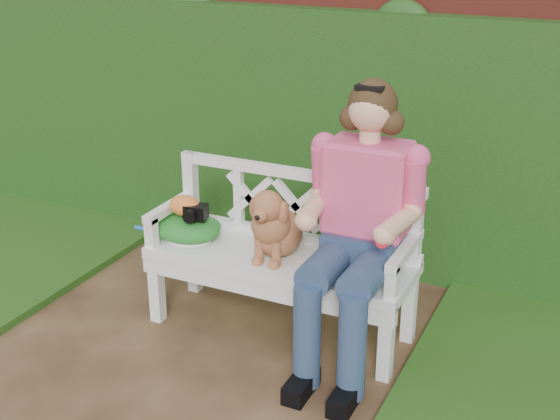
% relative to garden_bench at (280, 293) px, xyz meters
% --- Properties ---
extents(ground, '(60.00, 60.00, 0.00)m').
position_rel_garden_bench_xyz_m(ground, '(-0.32, -0.67, -0.24)').
color(ground, '#321E14').
extents(brick_wall, '(10.00, 0.30, 2.20)m').
position_rel_garden_bench_xyz_m(brick_wall, '(-0.32, 1.23, 0.86)').
color(brick_wall, maroon).
rests_on(brick_wall, ground).
extents(ivy_hedge, '(10.00, 0.18, 1.70)m').
position_rel_garden_bench_xyz_m(ivy_hedge, '(-0.32, 1.01, 0.61)').
color(ivy_hedge, '#2B521E').
rests_on(ivy_hedge, ground).
extents(garden_bench, '(1.63, 0.75, 0.48)m').
position_rel_garden_bench_xyz_m(garden_bench, '(0.00, 0.00, 0.00)').
color(garden_bench, white).
rests_on(garden_bench, ground).
extents(seated_woman, '(0.88, 1.02, 1.53)m').
position_rel_garden_bench_xyz_m(seated_woman, '(0.48, -0.02, 0.53)').
color(seated_woman, '#E53A6C').
rests_on(seated_woman, ground).
extents(dog, '(0.37, 0.45, 0.43)m').
position_rel_garden_bench_xyz_m(dog, '(-0.01, -0.03, 0.45)').
color(dog, '#965832').
rests_on(dog, garden_bench).
extents(tennis_racket, '(0.55, 0.26, 0.03)m').
position_rel_garden_bench_xyz_m(tennis_racket, '(-0.59, -0.05, 0.25)').
color(tennis_racket, white).
rests_on(tennis_racket, garden_bench).
extents(green_bag, '(0.47, 0.40, 0.14)m').
position_rel_garden_bench_xyz_m(green_bag, '(-0.59, -0.03, 0.31)').
color(green_bag, green).
rests_on(green_bag, garden_bench).
extents(camera_item, '(0.14, 0.12, 0.08)m').
position_rel_garden_bench_xyz_m(camera_item, '(-0.52, -0.04, 0.42)').
color(camera_item, black).
rests_on(camera_item, green_bag).
extents(baseball_glove, '(0.23, 0.20, 0.12)m').
position_rel_garden_bench_xyz_m(baseball_glove, '(-0.60, -0.02, 0.44)').
color(baseball_glove, orange).
rests_on(baseball_glove, green_bag).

